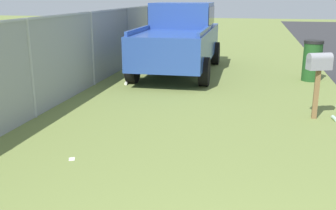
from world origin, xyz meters
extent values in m
cube|color=brown|center=(6.13, -1.09, 0.48)|extent=(0.09, 0.09, 0.96)
cube|color=gray|center=(6.13, -1.09, 1.07)|extent=(0.35, 0.49, 0.22)
cylinder|color=gray|center=(6.13, -1.09, 1.18)|extent=(0.35, 0.49, 0.20)
cube|color=red|center=(6.24, -1.09, 1.14)|extent=(0.02, 0.04, 0.18)
cube|color=#284793|center=(10.21, 2.38, 0.88)|extent=(5.27, 2.04, 0.90)
cube|color=#284793|center=(10.83, 2.39, 1.71)|extent=(1.81, 1.82, 0.76)
cube|color=black|center=(10.83, 2.39, 1.71)|extent=(1.76, 1.86, 0.53)
cube|color=#284793|center=(9.04, 3.26, 1.39)|extent=(2.73, 0.12, 0.12)
cube|color=#284793|center=(9.07, 1.46, 1.39)|extent=(2.73, 0.12, 0.12)
cylinder|color=black|center=(11.92, 3.38, 0.38)|extent=(0.76, 0.27, 0.76)
cylinder|color=black|center=(11.95, 1.43, 0.38)|extent=(0.76, 0.27, 0.76)
cylinder|color=black|center=(8.46, 3.32, 0.38)|extent=(0.76, 0.27, 0.76)
cylinder|color=black|center=(8.49, 1.37, 0.38)|extent=(0.76, 0.27, 0.76)
cylinder|color=#1E4C1E|center=(9.81, -1.47, 0.52)|extent=(0.50, 0.50, 1.04)
cylinder|color=black|center=(9.81, -1.47, 1.08)|extent=(0.53, 0.53, 0.08)
cylinder|color=#9EA3A8|center=(5.02, 4.26, 0.96)|extent=(0.07, 0.07, 1.92)
cylinder|color=#9EA3A8|center=(8.00, 4.26, 0.96)|extent=(0.07, 0.07, 1.92)
cylinder|color=#9EA3A8|center=(10.98, 4.26, 0.96)|extent=(0.07, 0.07, 1.92)
cylinder|color=#9EA3A8|center=(13.95, 4.26, 0.96)|extent=(0.07, 0.07, 1.92)
cylinder|color=#9EA3A8|center=(16.93, 4.26, 0.96)|extent=(0.07, 0.07, 1.92)
cylinder|color=#9EA3A8|center=(19.90, 4.26, 0.96)|extent=(0.07, 0.07, 1.92)
cube|color=#9EA3A8|center=(9.49, 4.26, 1.89)|extent=(20.83, 0.04, 0.04)
cube|color=gray|center=(9.49, 4.26, 0.96)|extent=(20.83, 0.01, 1.92)
cylinder|color=#B2D8BF|center=(6.08, -1.46, 0.04)|extent=(0.23, 0.10, 0.07)
cube|color=silver|center=(3.27, 2.65, 0.00)|extent=(0.14, 0.12, 0.01)
cylinder|color=white|center=(8.17, 3.43, 0.04)|extent=(0.11, 0.10, 0.08)
camera|label=1|loc=(-1.67, 0.13, 2.33)|focal=42.23mm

